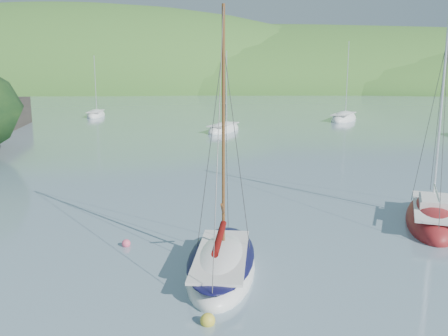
{
  "coord_description": "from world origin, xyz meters",
  "views": [
    {
      "loc": [
        1.37,
        -15.73,
        7.57
      ],
      "look_at": [
        0.71,
        8.0,
        2.71
      ],
      "focal_mm": 40.0,
      "sensor_mm": 36.0,
      "label": 1
    }
  ],
  "objects_px": {
    "daysailer_white": "(222,266)",
    "distant_sloop_a": "(224,130)",
    "distant_sloop_b": "(344,119)",
    "distant_sloop_c": "(96,115)",
    "sloop_red": "(433,219)"
  },
  "relations": [
    {
      "from": "daysailer_white",
      "to": "distant_sloop_a",
      "type": "xyz_separation_m",
      "value": [
        -1.07,
        41.04,
        -0.06
      ]
    },
    {
      "from": "distant_sloop_b",
      "to": "distant_sloop_c",
      "type": "bearing_deg",
      "value": -162.63
    },
    {
      "from": "distant_sloop_c",
      "to": "daysailer_white",
      "type": "bearing_deg",
      "value": -75.54
    },
    {
      "from": "daysailer_white",
      "to": "distant_sloop_a",
      "type": "distance_m",
      "value": 41.05
    },
    {
      "from": "distant_sloop_c",
      "to": "distant_sloop_b",
      "type": "bearing_deg",
      "value": -12.63
    },
    {
      "from": "daysailer_white",
      "to": "sloop_red",
      "type": "xyz_separation_m",
      "value": [
        10.2,
        6.19,
        -0.02
      ]
    },
    {
      "from": "daysailer_white",
      "to": "distant_sloop_b",
      "type": "relative_size",
      "value": 0.87
    },
    {
      "from": "daysailer_white",
      "to": "distant_sloop_c",
      "type": "bearing_deg",
      "value": 113.22
    },
    {
      "from": "distant_sloop_a",
      "to": "distant_sloop_c",
      "type": "distance_m",
      "value": 26.42
    },
    {
      "from": "distant_sloop_b",
      "to": "sloop_red",
      "type": "bearing_deg",
      "value": -72.04
    },
    {
      "from": "daysailer_white",
      "to": "sloop_red",
      "type": "bearing_deg",
      "value": 34.52
    },
    {
      "from": "sloop_red",
      "to": "distant_sloop_c",
      "type": "xyz_separation_m",
      "value": [
        -31.34,
        52.02,
        -0.04
      ]
    },
    {
      "from": "sloop_red",
      "to": "distant_sloop_a",
      "type": "relative_size",
      "value": 1.07
    },
    {
      "from": "sloop_red",
      "to": "distant_sloop_b",
      "type": "height_order",
      "value": "distant_sloop_b"
    },
    {
      "from": "distant_sloop_a",
      "to": "distant_sloop_b",
      "type": "relative_size",
      "value": 0.85
    }
  ]
}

